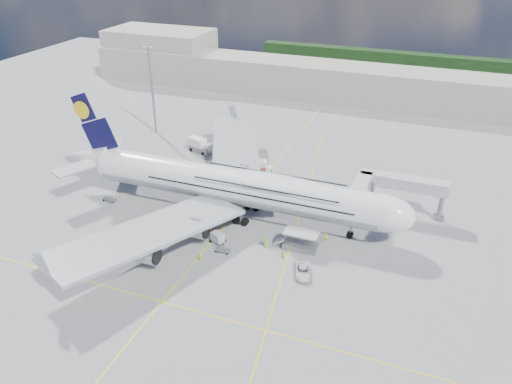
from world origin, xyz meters
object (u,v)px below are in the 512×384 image
(catering_truck_outer, at_px, (200,146))
(crew_tug, at_px, (200,257))
(cone_wing_left_inner, at_px, (204,187))
(cone_wing_right_outer, at_px, (56,281))
(dolly_row_a, at_px, (157,225))
(dolly_back, at_px, (110,200))
(crew_loader, at_px, (282,255))
(crew_wing, at_px, (160,232))
(dolly_row_c, at_px, (122,252))
(cone_nose, at_px, (387,225))
(cone_wing_left_outer, at_px, (207,161))
(dolly_row_b, at_px, (172,237))
(crew_van, at_px, (265,242))
(airliner, at_px, (234,186))
(cargo_loader, at_px, (300,243))
(cone_wing_right_inner, at_px, (213,228))
(jet_bridge, at_px, (386,187))
(crew_nose, at_px, (326,238))
(dolly_nose_near, at_px, (218,237))
(catering_truck_inner, at_px, (260,168))
(light_mast, at_px, (152,89))
(baggage_tug, at_px, (202,231))
(dolly_nose_far, at_px, (223,250))
(service_van, at_px, (303,271))
(cone_tail, at_px, (120,196))

(catering_truck_outer, relative_size, crew_tug, 4.24)
(cone_wing_left_inner, distance_m, cone_wing_right_outer, 41.45)
(dolly_row_a, distance_m, dolly_back, 17.14)
(crew_loader, relative_size, crew_wing, 0.89)
(dolly_row_c, bearing_deg, catering_truck_outer, 114.59)
(cone_nose, height_order, cone_wing_left_outer, cone_wing_left_outer)
(dolly_row_b, distance_m, crew_van, 18.67)
(airliner, bearing_deg, cone_wing_right_outer, -121.73)
(cargo_loader, height_order, cone_wing_right_inner, cargo_loader)
(jet_bridge, height_order, crew_loader, jet_bridge)
(dolly_back, bearing_deg, cone_wing_right_inner, 10.49)
(dolly_row_b, distance_m, catering_truck_outer, 41.80)
(crew_nose, distance_m, cone_wing_right_outer, 49.90)
(cargo_loader, relative_size, dolly_nose_near, 2.31)
(dolly_row_b, bearing_deg, catering_truck_inner, 65.34)
(light_mast, height_order, crew_van, light_mast)
(light_mast, height_order, catering_truck_inner, light_mast)
(catering_truck_inner, distance_m, cone_wing_right_outer, 55.33)
(baggage_tug, xyz_separation_m, cone_wing_right_inner, (1.31, 2.17, -0.42))
(dolly_nose_far, bearing_deg, dolly_nose_near, 128.59)
(crew_loader, bearing_deg, dolly_row_a, -143.68)
(crew_tug, bearing_deg, dolly_back, 155.01)
(dolly_nose_near, height_order, service_van, dolly_nose_near)
(airliner, relative_size, dolly_back, 23.28)
(jet_bridge, distance_m, crew_van, 28.29)
(cargo_loader, bearing_deg, crew_wing, -167.49)
(cargo_loader, distance_m, light_mast, 71.72)
(crew_loader, bearing_deg, cargo_loader, 104.53)
(crew_van, distance_m, cone_wing_left_inner, 27.61)
(dolly_nose_near, xyz_separation_m, cone_wing_right_outer, (-20.94, -21.34, -0.84))
(dolly_row_c, distance_m, catering_truck_inner, 42.59)
(jet_bridge, height_order, catering_truck_outer, jet_bridge)
(dolly_nose_far, bearing_deg, service_van, -7.07)
(catering_truck_inner, bearing_deg, dolly_nose_far, -99.62)
(cargo_loader, distance_m, cone_wing_left_inner, 32.03)
(cargo_loader, bearing_deg, dolly_row_c, -156.32)
(light_mast, xyz_separation_m, dolly_row_c, (25.95, -55.64, -12.88))
(dolly_row_c, distance_m, cone_wing_right_inner, 18.44)
(baggage_tug, relative_size, cone_tail, 4.12)
(dolly_nose_near, bearing_deg, cone_tail, -172.36)
(service_van, bearing_deg, dolly_back, 149.88)
(dolly_row_c, height_order, cone_nose, cone_nose)
(jet_bridge, xyz_separation_m, cone_wing_right_outer, (-49.46, -43.15, -6.58))
(jet_bridge, xyz_separation_m, service_van, (-10.14, -25.75, -6.09))
(dolly_back, distance_m, crew_wing, 19.83)
(dolly_back, xyz_separation_m, crew_nose, (49.09, 1.53, 0.57))
(dolly_row_a, xyz_separation_m, dolly_nose_far, (15.70, -2.48, -0.59))
(dolly_back, height_order, crew_nose, crew_nose)
(dolly_nose_near, distance_m, crew_tug, 6.70)
(dolly_row_b, height_order, crew_tug, crew_tug)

